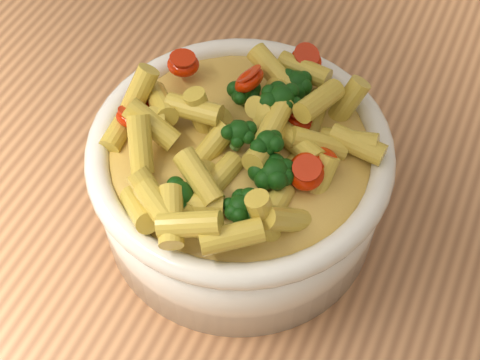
% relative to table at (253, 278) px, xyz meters
% --- Properties ---
extents(table, '(1.20, 0.80, 0.90)m').
position_rel_table_xyz_m(table, '(0.00, 0.00, 0.00)').
color(table, tan).
rests_on(table, ground).
extents(serving_bowl, '(0.23, 0.23, 0.10)m').
position_rel_table_xyz_m(serving_bowl, '(-0.02, 0.00, 0.15)').
color(serving_bowl, white).
rests_on(serving_bowl, table).
extents(pasta_salad, '(0.19, 0.19, 0.04)m').
position_rel_table_xyz_m(pasta_salad, '(-0.02, 0.00, 0.22)').
color(pasta_salad, '#EED64B').
rests_on(pasta_salad, serving_bowl).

